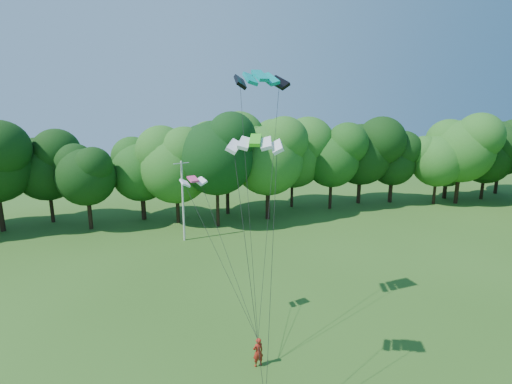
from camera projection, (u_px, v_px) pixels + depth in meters
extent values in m
cylinder|color=beige|center=(183.00, 202.00, 40.76)|extent=(0.21, 0.21, 8.34)
cube|color=beige|center=(181.00, 163.00, 39.84)|extent=(1.60, 0.62, 0.08)
imported|color=#A42215|center=(258.00, 352.00, 21.98)|extent=(0.70, 0.54, 1.71)
cube|color=#048C88|center=(260.00, 76.00, 23.25)|extent=(3.29, 1.81, 0.75)
cube|color=#3ECA1E|center=(255.00, 140.00, 17.05)|extent=(2.55, 1.75, 0.48)
cube|color=#E84083|center=(193.00, 179.00, 23.70)|extent=(1.69, 1.15, 0.29)
cylinder|color=#321C13|center=(218.00, 207.00, 45.75)|extent=(0.50, 0.50, 4.59)
ellipsoid|color=black|center=(217.00, 155.00, 44.35)|extent=(9.18, 9.18, 10.01)
cylinder|color=#2F1F13|center=(445.00, 188.00, 58.72)|extent=(0.40, 0.40, 3.08)
ellipsoid|color=#23581B|center=(448.00, 161.00, 57.78)|extent=(6.16, 6.16, 6.72)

